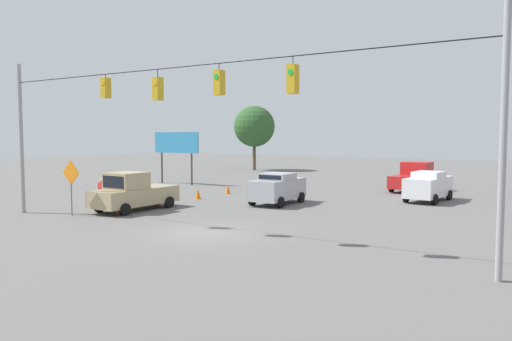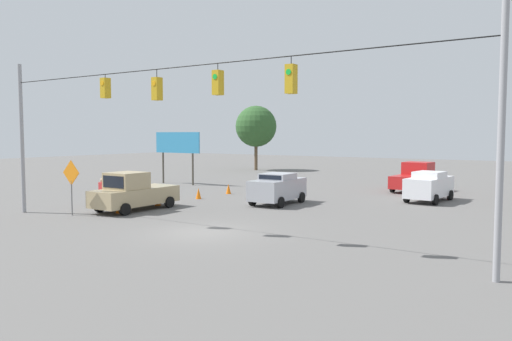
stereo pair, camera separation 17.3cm
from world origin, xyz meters
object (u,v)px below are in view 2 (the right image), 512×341
Objects in this scene: traffic_cone_third at (198,193)px; roadside_billboard at (177,146)px; pickup_truck_tan_parked_shoulder at (133,193)px; work_zone_sign at (71,177)px; overhead_signal_span at (187,116)px; traffic_cone_second at (158,200)px; tree_horizon_left at (256,126)px; pedestrian at (102,192)px; pickup_truck_red_oncoming_deep at (416,178)px; traffic_cone_nearest at (119,206)px; sedan_white_oncoming_far at (429,186)px; sedan_silver_withflow_mid at (278,188)px; traffic_cone_fourth at (228,189)px.

roadside_billboard is at bearing -40.34° from traffic_cone_third.
traffic_cone_third is (0.13, -5.71, -0.62)m from pickup_truck_tan_parked_shoulder.
work_zone_sign is at bearing 113.13° from roadside_billboard.
traffic_cone_third is (7.35, -9.45, -4.55)m from overhead_signal_span.
traffic_cone_third is (-0.03, -3.66, 0.00)m from traffic_cone_second.
traffic_cone_second is 0.09× the size of tree_horizon_left.
pedestrian is (2.83, 5.36, 0.44)m from traffic_cone_third.
pickup_truck_red_oncoming_deep reaches higher than traffic_cone_nearest.
traffic_cone_nearest is (-0.06, 1.06, -0.62)m from pickup_truck_tan_parked_shoulder.
pickup_truck_red_oncoming_deep is 3.25× the size of pedestrian.
traffic_cone_third is at bearing 28.39° from sedan_white_oncoming_far.
sedan_silver_withflow_mid reaches higher than traffic_cone_nearest.
pickup_truck_red_oncoming_deep is 20.65m from pickup_truck_tan_parked_shoulder.
sedan_silver_withflow_mid is 6.12m from traffic_cone_fourth.
sedan_white_oncoming_far is 1.55× the size of work_zone_sign.
roadside_billboard is (7.66, -10.19, 2.87)m from traffic_cone_second.
work_zone_sign is (11.71, 20.81, 1.01)m from pickup_truck_red_oncoming_deep.
sedan_white_oncoming_far is at bearing -141.83° from pedestrian.
pickup_truck_red_oncoming_deep is at bearing -118.59° from traffic_cone_nearest.
roadside_billboard is at bearing -66.87° from work_zone_sign.
roadside_billboard is at bearing -46.75° from overhead_signal_span.
pedestrian is at bearing 31.33° from traffic_cone_second.
traffic_cone_third is at bearing -90.52° from traffic_cone_second.
sedan_silver_withflow_mid is (4.99, 11.43, -0.01)m from pickup_truck_red_oncoming_deep.
sedan_silver_withflow_mid reaches higher than traffic_cone_fourth.
tree_horizon_left reaches higher than work_zone_sign.
sedan_silver_withflow_mid is 0.94× the size of sedan_white_oncoming_far.
overhead_signal_span reaches higher than traffic_cone_second.
pickup_truck_tan_parked_shoulder reaches higher than sedan_white_oncoming_far.
pickup_truck_tan_parked_shoulder reaches higher than traffic_cone_second.
pedestrian reaches higher than traffic_cone_fourth.
pickup_truck_red_oncoming_deep is at bearing -113.60° from sedan_silver_withflow_mid.
sedan_white_oncoming_far is at bearing 113.47° from pickup_truck_red_oncoming_deep.
pickup_truck_red_oncoming_deep reaches higher than pedestrian.
traffic_cone_third is at bearing 115.14° from tree_horizon_left.
overhead_signal_span is 11.06m from sedan_silver_withflow_mid.
sedan_white_oncoming_far is at bearing -131.95° from work_zone_sign.
overhead_signal_span reaches higher than tree_horizon_left.
tree_horizon_left is (11.42, -30.70, 4.74)m from traffic_cone_nearest.
sedan_white_oncoming_far reaches higher than traffic_cone_third.
roadside_billboard is (7.89, -13.31, 2.87)m from traffic_cone_nearest.
roadside_billboard reaches higher than traffic_cone_fourth.
work_zone_sign is (13.99, 15.56, 1.01)m from sedan_white_oncoming_far.
traffic_cone_third and traffic_cone_fourth have the same top height.
pedestrian reaches higher than traffic_cone_third.
traffic_cone_fourth is 0.44× the size of pedestrian.
roadside_billboard is (15.04, -15.99, -1.67)m from overhead_signal_span.
work_zone_sign is at bearing 48.05° from sedan_white_oncoming_far.
traffic_cone_fourth is at bearing -89.08° from pickup_truck_tan_parked_shoulder.
pedestrian is (1.62, -3.29, -1.20)m from work_zone_sign.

